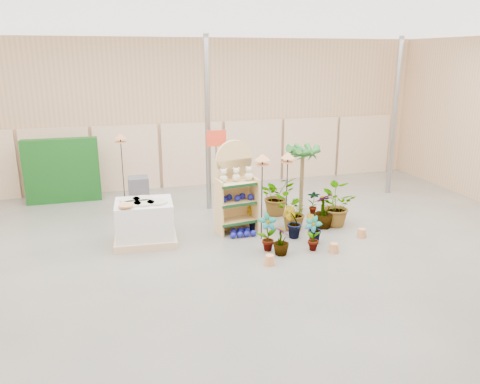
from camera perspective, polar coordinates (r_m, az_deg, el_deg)
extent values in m
cube|color=#626159|center=(9.57, 0.73, -8.64)|extent=(15.00, 12.00, 0.10)
cube|color=white|center=(8.69, 0.84, 20.03)|extent=(15.00, 12.00, 0.10)
cube|color=tan|center=(14.67, -6.06, 9.46)|extent=(15.00, 0.10, 4.50)
cylinder|color=gray|center=(14.36, 18.31, 8.58)|extent=(0.14, 0.14, 4.50)
cylinder|color=gray|center=(12.19, -3.96, 8.11)|extent=(0.14, 0.14, 4.50)
cube|color=#CFAC88|center=(14.62, -21.47, 3.41)|extent=(1.90, 0.06, 2.00)
cube|color=#CFAC88|center=(14.55, -13.62, 4.04)|extent=(1.90, 0.06, 2.00)
cube|color=#CFAC88|center=(14.75, -5.83, 4.58)|extent=(1.90, 0.06, 2.00)
cube|color=#CFAC88|center=(15.21, 1.63, 5.02)|extent=(1.90, 0.06, 2.00)
cube|color=#CFAC88|center=(15.92, 8.55, 5.35)|extent=(1.90, 0.06, 2.00)
cube|color=#CFAC88|center=(16.83, 14.81, 5.59)|extent=(1.90, 0.06, 2.00)
cube|color=tan|center=(10.96, -0.74, -0.32)|extent=(0.90, 0.21, 1.69)
cylinder|color=tan|center=(10.75, -0.75, 4.01)|extent=(0.90, 0.21, 0.90)
cube|color=tan|center=(10.90, -0.37, -3.46)|extent=(0.92, 0.62, 0.04)
cube|color=#0F3819|center=(10.67, -0.01, -3.90)|extent=(0.85, 0.15, 0.06)
cube|color=tan|center=(10.75, -0.37, -1.21)|extent=(0.92, 0.62, 0.04)
cube|color=#0F3819|center=(10.52, -0.01, -1.60)|extent=(0.85, 0.15, 0.06)
cube|color=tan|center=(10.62, -0.38, 1.10)|extent=(0.92, 0.62, 0.04)
cube|color=#0F3819|center=(10.39, -0.01, 0.75)|extent=(0.85, 0.15, 0.06)
cube|color=tan|center=(10.68, -2.59, -1.91)|extent=(0.11, 0.50, 1.30)
cube|color=tan|center=(10.90, 1.80, -1.52)|extent=(0.11, 0.50, 1.30)
sphere|color=beige|center=(10.58, -2.03, 1.64)|extent=(0.18, 0.18, 0.18)
sphere|color=beige|center=(10.54, -2.04, 2.42)|extent=(0.14, 0.14, 0.14)
sphere|color=beige|center=(10.65, -0.46, 1.77)|extent=(0.19, 0.19, 0.19)
sphere|color=beige|center=(10.61, -0.47, 2.58)|extent=(0.14, 0.14, 0.14)
sphere|color=beige|center=(10.73, 1.08, 1.91)|extent=(0.20, 0.20, 0.20)
sphere|color=beige|center=(10.69, 1.08, 2.74)|extent=(0.14, 0.14, 0.14)
sphere|color=navy|center=(10.63, -2.00, -0.89)|extent=(0.15, 0.15, 0.15)
sphere|color=navy|center=(10.78, -1.33, -0.64)|extent=(0.15, 0.15, 0.15)
sphere|color=navy|center=(10.70, -0.35, -0.76)|extent=(0.15, 0.15, 0.15)
sphere|color=navy|center=(10.86, 0.30, -0.51)|extent=(0.15, 0.15, 0.15)
sphere|color=navy|center=(10.79, 1.29, -0.62)|extent=(0.15, 0.15, 0.15)
sphere|color=navy|center=(10.61, -0.85, -5.30)|extent=(0.15, 0.15, 0.15)
sphere|color=navy|center=(10.85, -0.77, -4.81)|extent=(0.15, 0.15, 0.15)
sphere|color=navy|center=(10.65, -0.02, -5.22)|extent=(0.15, 0.15, 0.15)
sphere|color=navy|center=(10.89, 0.05, -4.73)|extent=(0.15, 0.15, 0.15)
sphere|color=navy|center=(10.70, 0.81, -5.13)|extent=(0.15, 0.15, 0.15)
sphere|color=navy|center=(10.93, 0.86, -4.64)|extent=(0.15, 0.15, 0.15)
sphere|color=navy|center=(10.74, 1.63, -5.04)|extent=(0.15, 0.15, 0.15)
cube|color=#CFAC88|center=(10.60, -11.42, -5.63)|extent=(1.40, 1.20, 0.17)
cube|color=white|center=(10.44, -11.56, -3.23)|extent=(1.28, 1.08, 0.78)
cylinder|color=beige|center=(10.14, -13.18, -1.47)|extent=(0.44, 0.44, 0.04)
cylinder|color=beige|center=(10.15, -11.62, -1.35)|extent=(0.44, 0.44, 0.04)
cylinder|color=beige|center=(10.17, -10.06, -1.23)|extent=(0.44, 0.44, 0.04)
cylinder|color=beige|center=(10.45, -13.28, -0.93)|extent=(0.44, 0.44, 0.04)
cylinder|color=beige|center=(10.47, -11.76, -0.81)|extent=(0.44, 0.44, 0.04)
cube|color=#3A393E|center=(12.40, -12.13, -1.58)|extent=(0.50, 0.50, 0.50)
cube|color=#3A393E|center=(12.26, -12.27, 0.65)|extent=(0.50, 0.50, 0.50)
cube|color=#114A14|center=(13.92, -20.86, 2.45)|extent=(2.00, 0.30, 1.80)
cylinder|color=gray|center=(11.95, -2.88, 2.34)|extent=(0.05, 0.05, 2.20)
cube|color=red|center=(11.73, -2.90, 6.56)|extent=(0.50, 0.03, 0.40)
cylinder|color=black|center=(10.33, 2.67, -1.30)|extent=(0.02, 0.02, 1.72)
cylinder|color=#D28651|center=(10.11, 2.73, 3.35)|extent=(0.30, 0.30, 0.02)
cone|color=#D28651|center=(10.07, 2.75, 4.29)|extent=(0.34, 0.34, 0.14)
cylinder|color=black|center=(11.38, 5.72, -0.16)|extent=(0.02, 0.02, 1.55)
cylinder|color=#D28651|center=(11.19, 5.83, 3.64)|extent=(0.30, 0.30, 0.02)
cone|color=#D28651|center=(11.15, 5.86, 4.49)|extent=(0.34, 0.34, 0.14)
cylinder|color=black|center=(12.99, -14.07, 2.04)|extent=(0.02, 0.02, 1.78)
cylinder|color=#D28651|center=(12.80, -14.35, 5.90)|extent=(0.30, 0.30, 0.02)
cone|color=#D28651|center=(12.77, -14.40, 6.65)|extent=(0.34, 0.34, 0.14)
cylinder|color=brown|center=(12.12, 7.51, 0.86)|extent=(0.10, 0.10, 1.56)
imported|color=#236123|center=(9.87, 3.38, -4.94)|extent=(0.46, 0.33, 0.82)
imported|color=#236123|center=(10.62, 6.42, -3.71)|extent=(0.47, 0.42, 0.73)
imported|color=#236123|center=(11.05, 6.49, -2.50)|extent=(0.98, 0.92, 0.88)
imported|color=#236123|center=(11.32, 10.16, -2.24)|extent=(0.61, 0.61, 0.86)
imported|color=#236123|center=(12.30, 8.96, -1.23)|extent=(0.40, 0.34, 0.64)
imported|color=#236123|center=(11.06, 1.56, -3.13)|extent=(0.39, 0.42, 0.60)
imported|color=#236123|center=(12.10, 4.49, -0.44)|extent=(1.09, 1.00, 1.01)
imported|color=#236123|center=(9.75, 5.03, -5.93)|extent=(0.40, 0.40, 0.61)
imported|color=#236123|center=(10.02, 8.87, -5.03)|extent=(0.46, 0.47, 0.75)
imported|color=#236123|center=(10.42, 8.91, -4.43)|extent=(0.38, 0.31, 0.66)
imported|color=#236123|center=(11.51, 11.39, -1.60)|extent=(1.07, 1.14, 1.01)
imported|color=#236123|center=(11.76, 0.01, -2.00)|extent=(0.43, 0.43, 0.57)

